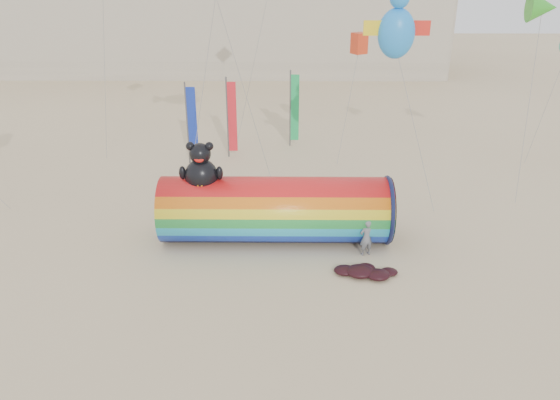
{
  "coord_description": "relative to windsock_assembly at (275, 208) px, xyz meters",
  "views": [
    {
      "loc": [
        0.72,
        -19.89,
        11.83
      ],
      "look_at": [
        0.5,
        1.5,
        2.4
      ],
      "focal_mm": 35.0,
      "sensor_mm": 36.0,
      "label": 1
    }
  ],
  "objects": [
    {
      "name": "ground",
      "position": [
        -0.27,
        -2.47,
        -1.58
      ],
      "size": [
        160.0,
        160.0,
        0.0
      ],
      "primitive_type": "plane",
      "color": "#CCB58C",
      "rests_on": "ground"
    },
    {
      "name": "fabric_bundle",
      "position": [
        3.72,
        -3.13,
        -1.4
      ],
      "size": [
        2.62,
        1.35,
        0.41
      ],
      "color": "black",
      "rests_on": "ground"
    },
    {
      "name": "windsock_assembly",
      "position": [
        0.0,
        0.0,
        0.0
      ],
      "size": [
        10.31,
        3.14,
        4.75
      ],
      "color": "red",
      "rests_on": "ground"
    },
    {
      "name": "kite_handler",
      "position": [
        3.97,
        -1.42,
        -0.74
      ],
      "size": [
        0.7,
        0.57,
        1.67
      ],
      "primitive_type": "imported",
      "rotation": [
        0.0,
        0.0,
        3.47
      ],
      "color": "slate",
      "rests_on": "ground"
    },
    {
      "name": "festival_banners",
      "position": [
        -2.45,
        11.84,
        1.06
      ],
      "size": [
        6.98,
        3.99,
        5.2
      ],
      "color": "#59595E",
      "rests_on": "ground"
    }
  ]
}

